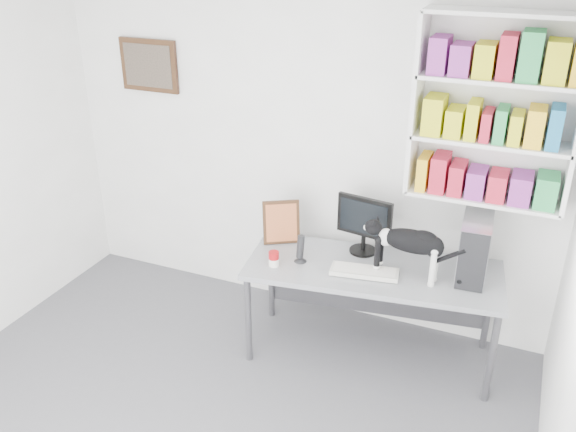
{
  "coord_description": "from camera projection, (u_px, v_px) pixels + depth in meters",
  "views": [
    {
      "loc": [
        1.66,
        -2.15,
        2.92
      ],
      "look_at": [
        0.1,
        1.53,
        1.01
      ],
      "focal_mm": 38.0,
      "sensor_mm": 36.0,
      "label": 1
    }
  ],
  "objects": [
    {
      "name": "leaning_print",
      "position": [
        281.0,
        221.0,
        4.57
      ],
      "size": [
        0.29,
        0.23,
        0.34
      ],
      "primitive_type": "cube",
      "rotation": [
        0.0,
        0.0,
        0.53
      ],
      "color": "#442B16",
      "rests_on": "desk"
    },
    {
      "name": "wall_art",
      "position": [
        149.0,
        65.0,
        4.9
      ],
      "size": [
        0.52,
        0.04,
        0.42
      ],
      "primitive_type": "cube",
      "color": "#442B16",
      "rests_on": "room"
    },
    {
      "name": "pc_tower",
      "position": [
        474.0,
        248.0,
        4.1
      ],
      "size": [
        0.22,
        0.44,
        0.43
      ],
      "primitive_type": "cube",
      "rotation": [
        0.0,
        0.0,
        0.06
      ],
      "color": "#A4A4A8",
      "rests_on": "desk"
    },
    {
      "name": "desk",
      "position": [
        370.0,
        312.0,
        4.44
      ],
      "size": [
        1.86,
        0.94,
        0.74
      ],
      "primitive_type": "cube",
      "rotation": [
        0.0,
        0.0,
        0.14
      ],
      "color": "gray",
      "rests_on": "room"
    },
    {
      "name": "soup_can",
      "position": [
        274.0,
        259.0,
        4.29
      ],
      "size": [
        0.09,
        0.09,
        0.11
      ],
      "primitive_type": "cylinder",
      "rotation": [
        0.0,
        0.0,
        -0.17
      ],
      "color": "#A80E13",
      "rests_on": "desk"
    },
    {
      "name": "speaker",
      "position": [
        300.0,
        248.0,
        4.32
      ],
      "size": [
        0.1,
        0.1,
        0.21
      ],
      "primitive_type": "cylinder",
      "rotation": [
        0.0,
        0.0,
        -0.11
      ],
      "color": "black",
      "rests_on": "desk"
    },
    {
      "name": "monitor",
      "position": [
        364.0,
        225.0,
        4.4
      ],
      "size": [
        0.44,
        0.26,
        0.44
      ],
      "primitive_type": "cube",
      "rotation": [
        0.0,
        0.0,
        -0.15
      ],
      "color": "black",
      "rests_on": "desk"
    },
    {
      "name": "room",
      "position": [
        150.0,
        272.0,
        3.04
      ],
      "size": [
        4.01,
        4.01,
        2.7
      ],
      "color": "#545459",
      "rests_on": "ground"
    },
    {
      "name": "keyboard",
      "position": [
        364.0,
        271.0,
        4.2
      ],
      "size": [
        0.49,
        0.25,
        0.04
      ],
      "primitive_type": "cube",
      "rotation": [
        0.0,
        0.0,
        0.16
      ],
      "color": "beige",
      "rests_on": "desk"
    },
    {
      "name": "cat",
      "position": [
        409.0,
        253.0,
        4.09
      ],
      "size": [
        0.63,
        0.19,
        0.38
      ],
      "primitive_type": null,
      "rotation": [
        0.0,
        0.0,
        -0.05
      ],
      "color": "black",
      "rests_on": "desk"
    },
    {
      "name": "bookshelf",
      "position": [
        495.0,
        111.0,
        3.87
      ],
      "size": [
        1.03,
        0.28,
        1.24
      ],
      "primitive_type": "cube",
      "color": "silver",
      "rests_on": "room"
    }
  ]
}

